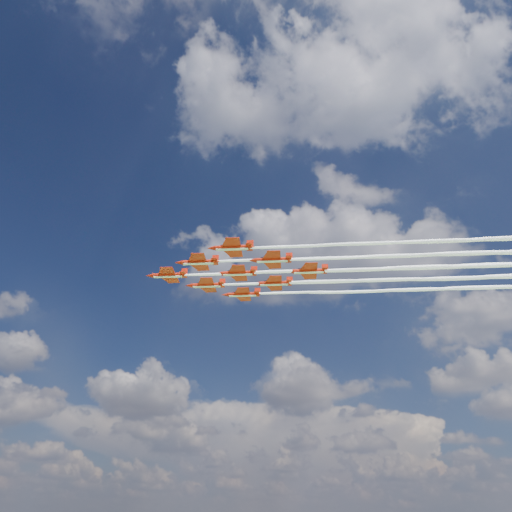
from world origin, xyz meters
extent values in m
cylinder|color=red|center=(-19.32, -4.24, 79.50)|extent=(8.32, 3.06, 1.14)
cone|color=red|center=(-24.35, -5.46, 79.50)|extent=(2.28, 1.60, 1.14)
cone|color=red|center=(-14.59, -3.09, 79.50)|extent=(1.75, 1.37, 1.04)
ellipsoid|color=black|center=(-21.33, -4.72, 79.97)|extent=(2.32, 1.42, 0.74)
cube|color=red|center=(-18.82, -4.11, 79.45)|extent=(5.47, 10.04, 0.14)
cube|color=red|center=(-15.30, -3.26, 79.50)|extent=(2.29, 3.96, 0.12)
cube|color=red|center=(-15.10, -3.21, 80.44)|extent=(1.64, 0.53, 1.86)
cube|color=white|center=(-19.32, -4.24, 78.99)|extent=(7.77, 2.74, 0.12)
cylinder|color=red|center=(-8.53, -8.80, 79.50)|extent=(8.32, 3.06, 1.14)
cone|color=red|center=(-13.56, -10.02, 79.50)|extent=(2.28, 1.60, 1.14)
cone|color=red|center=(-3.80, -7.66, 79.50)|extent=(1.75, 1.37, 1.04)
ellipsoid|color=black|center=(-10.55, -9.29, 79.97)|extent=(2.32, 1.42, 0.74)
cube|color=red|center=(-8.03, -8.68, 79.45)|extent=(5.47, 10.04, 0.14)
cube|color=red|center=(-4.51, -7.83, 79.50)|extent=(2.29, 3.96, 0.12)
cube|color=red|center=(-4.31, -7.78, 80.44)|extent=(1.64, 0.53, 1.86)
cube|color=white|center=(-8.53, -8.80, 78.99)|extent=(7.77, 2.74, 0.12)
cylinder|color=red|center=(-11.82, 4.77, 79.50)|extent=(8.32, 3.06, 1.14)
cone|color=red|center=(-16.85, 3.55, 79.50)|extent=(2.28, 1.60, 1.14)
cone|color=red|center=(-7.09, 5.91, 79.50)|extent=(1.75, 1.37, 1.04)
ellipsoid|color=black|center=(-13.84, 4.28, 79.97)|extent=(2.32, 1.42, 0.74)
cube|color=red|center=(-11.32, 4.89, 79.45)|extent=(5.47, 10.04, 0.14)
cube|color=red|center=(-7.80, 5.74, 79.50)|extent=(2.29, 3.96, 0.12)
cube|color=red|center=(-7.60, 5.79, 80.44)|extent=(1.64, 0.53, 1.86)
cube|color=white|center=(-11.82, 4.77, 78.99)|extent=(7.77, 2.74, 0.12)
cylinder|color=red|center=(2.26, -13.37, 79.50)|extent=(8.32, 3.06, 1.14)
cone|color=red|center=(-2.77, -14.59, 79.50)|extent=(2.28, 1.60, 1.14)
cone|color=red|center=(6.99, -12.22, 79.50)|extent=(1.75, 1.37, 1.04)
ellipsoid|color=black|center=(0.24, -13.86, 79.97)|extent=(2.32, 1.42, 0.74)
cube|color=red|center=(2.76, -13.25, 79.45)|extent=(5.47, 10.04, 0.14)
cube|color=red|center=(6.28, -12.39, 79.50)|extent=(2.29, 3.96, 0.12)
cube|color=red|center=(6.48, -12.34, 80.44)|extent=(1.64, 0.53, 1.86)
cube|color=white|center=(2.26, -13.37, 78.99)|extent=(7.77, 2.74, 0.12)
cylinder|color=red|center=(-1.03, 0.20, 79.50)|extent=(8.32, 3.06, 1.14)
cone|color=red|center=(-6.06, -1.02, 79.50)|extent=(2.28, 1.60, 1.14)
cone|color=red|center=(3.70, 1.35, 79.50)|extent=(1.75, 1.37, 1.04)
ellipsoid|color=black|center=(-3.05, -0.29, 79.97)|extent=(2.32, 1.42, 0.74)
cube|color=red|center=(-0.53, 0.32, 79.45)|extent=(5.47, 10.04, 0.14)
cube|color=red|center=(2.99, 1.18, 79.50)|extent=(2.29, 3.96, 0.12)
cube|color=red|center=(3.19, 1.22, 80.44)|extent=(1.64, 0.53, 1.86)
cube|color=white|center=(-1.03, 0.20, 78.99)|extent=(7.77, 2.74, 0.12)
cylinder|color=red|center=(-4.32, 13.77, 79.50)|extent=(8.32, 3.06, 1.14)
cone|color=red|center=(-9.36, 12.55, 79.50)|extent=(2.28, 1.60, 1.14)
cone|color=red|center=(0.41, 14.92, 79.50)|extent=(1.75, 1.37, 1.04)
ellipsoid|color=black|center=(-6.34, 13.28, 79.97)|extent=(2.32, 1.42, 0.74)
cube|color=red|center=(-3.82, 13.89, 79.45)|extent=(5.47, 10.04, 0.14)
cube|color=red|center=(-0.30, 14.74, 79.50)|extent=(2.29, 3.96, 0.12)
cube|color=red|center=(-0.10, 14.79, 80.44)|extent=(1.64, 0.53, 1.86)
cube|color=white|center=(-4.32, 13.77, 78.99)|extent=(7.77, 2.74, 0.12)
cylinder|color=red|center=(9.76, -4.37, 79.50)|extent=(8.32, 3.06, 1.14)
cone|color=red|center=(4.73, -5.59, 79.50)|extent=(2.28, 1.60, 1.14)
cone|color=red|center=(14.49, -3.22, 79.50)|extent=(1.75, 1.37, 1.04)
ellipsoid|color=black|center=(7.74, -4.86, 79.97)|extent=(2.32, 1.42, 0.74)
cube|color=red|center=(10.26, -4.25, 79.45)|extent=(5.47, 10.04, 0.14)
cube|color=red|center=(13.78, -3.39, 79.50)|extent=(2.29, 3.96, 0.12)
cube|color=red|center=(13.98, -3.34, 80.44)|extent=(1.64, 0.53, 1.86)
cube|color=white|center=(9.76, -4.37, 78.99)|extent=(7.77, 2.74, 0.12)
cylinder|color=red|center=(6.47, 9.20, 79.50)|extent=(8.32, 3.06, 1.14)
cone|color=red|center=(1.43, 7.98, 79.50)|extent=(2.28, 1.60, 1.14)
cone|color=red|center=(11.20, 10.35, 79.50)|extent=(1.75, 1.37, 1.04)
ellipsoid|color=black|center=(4.45, 8.71, 79.97)|extent=(2.32, 1.42, 0.74)
cube|color=red|center=(6.97, 9.32, 79.45)|extent=(5.47, 10.04, 0.14)
cube|color=red|center=(10.49, 10.18, 79.50)|extent=(2.29, 3.96, 0.12)
cube|color=red|center=(10.69, 10.23, 80.44)|extent=(1.64, 0.53, 1.86)
cube|color=white|center=(6.47, 9.20, 78.99)|extent=(7.77, 2.74, 0.12)
cylinder|color=red|center=(17.26, 4.63, 79.50)|extent=(8.32, 3.06, 1.14)
cone|color=red|center=(12.22, 3.41, 79.50)|extent=(2.28, 1.60, 1.14)
cone|color=red|center=(21.99, 5.78, 79.50)|extent=(1.75, 1.37, 1.04)
ellipsoid|color=black|center=(15.24, 4.15, 79.97)|extent=(2.32, 1.42, 0.74)
cube|color=red|center=(17.76, 4.76, 79.45)|extent=(5.47, 10.04, 0.14)
cube|color=red|center=(21.28, 5.61, 79.50)|extent=(2.29, 3.96, 0.12)
cube|color=red|center=(21.48, 5.66, 80.44)|extent=(1.64, 0.53, 1.86)
cube|color=white|center=(17.26, 4.63, 78.99)|extent=(7.77, 2.74, 0.12)
camera|label=1|loc=(39.29, -111.85, 20.63)|focal=35.00mm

